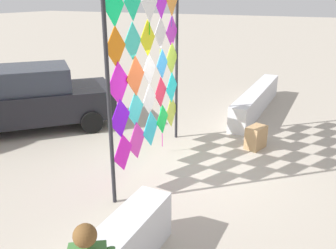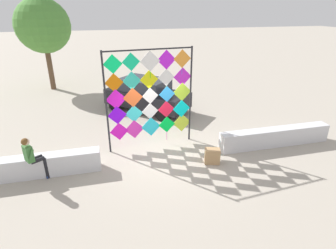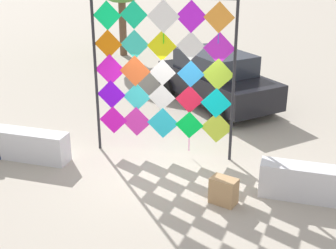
% 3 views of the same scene
% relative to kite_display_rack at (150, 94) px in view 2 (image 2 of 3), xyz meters
% --- Properties ---
extents(ground, '(120.00, 120.00, 0.00)m').
position_rel_kite_display_rack_xyz_m(ground, '(0.23, -0.83, -2.17)').
color(ground, '#ADA393').
extents(plaza_ledge_left, '(4.68, 0.50, 0.73)m').
position_rel_kite_display_rack_xyz_m(plaza_ledge_left, '(-4.39, -1.21, -1.81)').
color(plaza_ledge_left, silver).
rests_on(plaza_ledge_left, ground).
extents(plaza_ledge_right, '(4.68, 0.50, 0.73)m').
position_rel_kite_display_rack_xyz_m(plaza_ledge_right, '(4.85, -1.21, -1.81)').
color(plaza_ledge_right, silver).
rests_on(plaza_ledge_right, ground).
extents(kite_display_rack, '(3.40, 0.37, 3.87)m').
position_rel_kite_display_rack_xyz_m(kite_display_rack, '(0.00, 0.00, 0.00)').
color(kite_display_rack, '#232328').
rests_on(kite_display_rack, ground).
extents(seated_vendor, '(0.76, 0.68, 1.58)m').
position_rel_kite_display_rack_xyz_m(seated_vendor, '(-4.05, -1.52, -1.23)').
color(seated_vendor, black).
rests_on(seated_vendor, ground).
extents(parked_car, '(4.50, 4.44, 1.72)m').
position_rel_kite_display_rack_xyz_m(parked_car, '(0.53, 4.11, -1.30)').
color(parked_car, black).
rests_on(parked_car, ground).
extents(cardboard_box_large, '(0.60, 0.47, 0.56)m').
position_rel_kite_display_rack_xyz_m(cardboard_box_large, '(1.86, -1.88, -1.89)').
color(cardboard_box_large, tan).
rests_on(cardboard_box_large, ground).
extents(tree_palm_like, '(3.38, 3.38, 5.77)m').
position_rel_kite_display_rack_xyz_m(tree_palm_like, '(-5.05, 9.75, 1.80)').
color(tree_palm_like, brown).
rests_on(tree_palm_like, ground).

